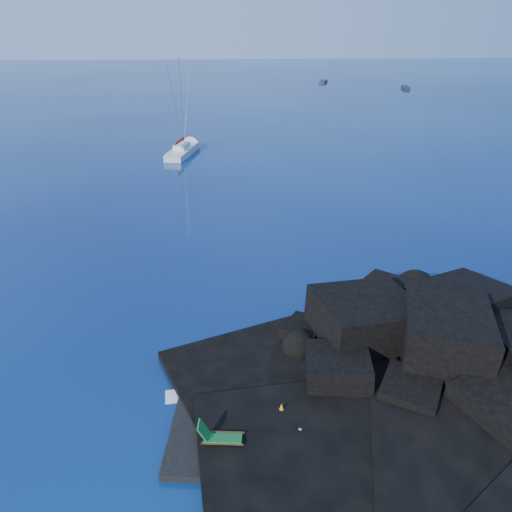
{
  "coord_description": "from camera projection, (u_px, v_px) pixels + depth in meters",
  "views": [
    {
      "loc": [
        2.77,
        -15.75,
        16.26
      ],
      "look_at": [
        4.78,
        13.56,
        2.0
      ],
      "focal_mm": 35.0,
      "sensor_mm": 36.0,
      "label": 1
    }
  ],
  "objects": [
    {
      "name": "sailboat",
      "position": [
        183.0,
        154.0,
        64.44
      ],
      "size": [
        4.99,
        11.51,
        11.81
      ],
      "primitive_type": null,
      "rotation": [
        0.0,
        0.0,
        -0.24
      ],
      "color": "silver",
      "rests_on": "ground"
    },
    {
      "name": "towel",
      "position": [
        288.0,
        432.0,
        21.03
      ],
      "size": [
        1.79,
        1.15,
        0.04
      ],
      "primitive_type": "cube",
      "rotation": [
        0.0,
        0.0,
        -0.24
      ],
      "color": "white",
      "rests_on": "beach"
    },
    {
      "name": "deck_chair",
      "position": [
        223.0,
        434.0,
        20.19
      ],
      "size": [
        1.85,
        0.96,
        1.22
      ],
      "primitive_type": null,
      "rotation": [
        0.0,
        0.0,
        -0.11
      ],
      "color": "#17692C",
      "rests_on": "beach"
    },
    {
      "name": "sunbather",
      "position": [
        288.0,
        430.0,
        20.97
      ],
      "size": [
        1.64,
        0.84,
        0.27
      ],
      "primitive_type": null,
      "rotation": [
        0.0,
        0.0,
        -0.24
      ],
      "color": "tan",
      "rests_on": "towel"
    },
    {
      "name": "ground",
      "position": [
        165.0,
        441.0,
        21.06
      ],
      "size": [
        400.0,
        400.0,
        0.0
      ],
      "primitive_type": "plane",
      "color": "#04063E",
      "rests_on": "ground"
    },
    {
      "name": "marker_cone",
      "position": [
        282.0,
        409.0,
        21.9
      ],
      "size": [
        0.41,
        0.41,
        0.59
      ],
      "primitive_type": "cone",
      "rotation": [
        0.0,
        0.0,
        0.05
      ],
      "color": "orange",
      "rests_on": "beach"
    },
    {
      "name": "surf_foam",
      "position": [
        271.0,
        362.0,
        25.86
      ],
      "size": [
        10.0,
        8.0,
        0.06
      ],
      "primitive_type": null,
      "color": "white",
      "rests_on": "ground"
    },
    {
      "name": "distant_boat_b",
      "position": [
        405.0,
        89.0,
        120.86
      ],
      "size": [
        2.18,
        4.78,
        0.61
      ],
      "primitive_type": "cube",
      "rotation": [
        0.0,
        0.0,
        -0.17
      ],
      "color": "black",
      "rests_on": "ground"
    },
    {
      "name": "headland",
      "position": [
        437.0,
        381.0,
        24.56
      ],
      "size": [
        24.0,
        24.0,
        3.6
      ],
      "primitive_type": null,
      "color": "black",
      "rests_on": "ground"
    },
    {
      "name": "beach",
      "position": [
        270.0,
        427.0,
        21.79
      ],
      "size": [
        9.08,
        6.86,
        0.7
      ],
      "primitive_type": "cube",
      "rotation": [
        0.0,
        0.0,
        -0.1
      ],
      "color": "black",
      "rests_on": "ground"
    },
    {
      "name": "distant_boat_a",
      "position": [
        323.0,
        83.0,
        131.65
      ],
      "size": [
        2.91,
        4.66,
        0.59
      ],
      "primitive_type": "cube",
      "rotation": [
        0.0,
        0.0,
        -0.37
      ],
      "color": "#232327",
      "rests_on": "ground"
    }
  ]
}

